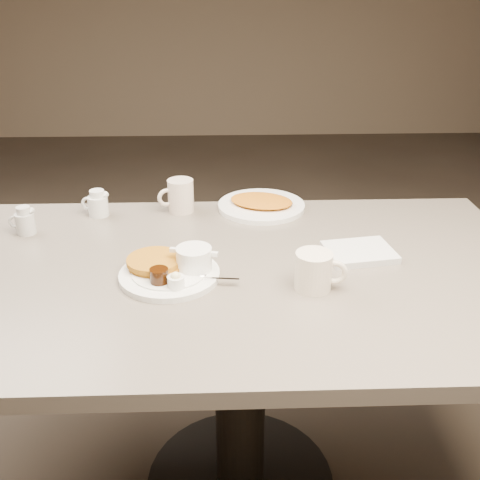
{
  "coord_description": "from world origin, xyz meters",
  "views": [
    {
      "loc": [
        -0.04,
        -1.23,
        1.42
      ],
      "look_at": [
        0.0,
        0.02,
        0.82
      ],
      "focal_mm": 42.39,
      "sensor_mm": 36.0,
      "label": 1
    }
  ],
  "objects_px": {
    "coffee_mug_far": "(180,196)",
    "creamer_left": "(25,221)",
    "diner_table": "(240,326)",
    "hash_plate": "(261,204)",
    "creamer_right": "(98,204)",
    "main_plate": "(172,268)",
    "coffee_mug_near": "(315,270)"
  },
  "relations": [
    {
      "from": "coffee_mug_far",
      "to": "creamer_left",
      "type": "height_order",
      "value": "coffee_mug_far"
    },
    {
      "from": "diner_table",
      "to": "hash_plate",
      "type": "height_order",
      "value": "hash_plate"
    },
    {
      "from": "coffee_mug_far",
      "to": "creamer_right",
      "type": "relative_size",
      "value": 1.34
    },
    {
      "from": "creamer_left",
      "to": "coffee_mug_far",
      "type": "bearing_deg",
      "value": 19.1
    },
    {
      "from": "diner_table",
      "to": "creamer_right",
      "type": "relative_size",
      "value": 16.73
    },
    {
      "from": "coffee_mug_far",
      "to": "creamer_left",
      "type": "xyz_separation_m",
      "value": [
        -0.42,
        -0.15,
        -0.01
      ]
    },
    {
      "from": "coffee_mug_far",
      "to": "creamer_left",
      "type": "distance_m",
      "value": 0.45
    },
    {
      "from": "creamer_right",
      "to": "hash_plate",
      "type": "distance_m",
      "value": 0.49
    },
    {
      "from": "main_plate",
      "to": "coffee_mug_near",
      "type": "height_order",
      "value": "coffee_mug_near"
    },
    {
      "from": "coffee_mug_far",
      "to": "creamer_right",
      "type": "xyz_separation_m",
      "value": [
        -0.24,
        -0.02,
        -0.01
      ]
    },
    {
      "from": "creamer_right",
      "to": "creamer_left",
      "type": "bearing_deg",
      "value": -145.54
    },
    {
      "from": "main_plate",
      "to": "coffee_mug_far",
      "type": "distance_m",
      "value": 0.41
    },
    {
      "from": "creamer_left",
      "to": "hash_plate",
      "type": "height_order",
      "value": "creamer_left"
    },
    {
      "from": "main_plate",
      "to": "coffee_mug_far",
      "type": "height_order",
      "value": "coffee_mug_far"
    },
    {
      "from": "diner_table",
      "to": "creamer_right",
      "type": "bearing_deg",
      "value": 139.6
    },
    {
      "from": "coffee_mug_far",
      "to": "main_plate",
      "type": "bearing_deg",
      "value": -89.42
    },
    {
      "from": "main_plate",
      "to": "creamer_right",
      "type": "bearing_deg",
      "value": 122.99
    },
    {
      "from": "main_plate",
      "to": "creamer_left",
      "type": "height_order",
      "value": "creamer_left"
    },
    {
      "from": "main_plate",
      "to": "coffee_mug_far",
      "type": "xyz_separation_m",
      "value": [
        -0.0,
        0.41,
        0.03
      ]
    },
    {
      "from": "main_plate",
      "to": "coffee_mug_near",
      "type": "relative_size",
      "value": 2.45
    },
    {
      "from": "coffee_mug_near",
      "to": "creamer_right",
      "type": "xyz_separation_m",
      "value": [
        -0.58,
        0.45,
        -0.01
      ]
    },
    {
      "from": "creamer_left",
      "to": "coffee_mug_near",
      "type": "bearing_deg",
      "value": -23.38
    },
    {
      "from": "diner_table",
      "to": "coffee_mug_far",
      "type": "relative_size",
      "value": 12.52
    },
    {
      "from": "coffee_mug_near",
      "to": "coffee_mug_far",
      "type": "height_order",
      "value": "coffee_mug_far"
    },
    {
      "from": "coffee_mug_near",
      "to": "coffee_mug_far",
      "type": "xyz_separation_m",
      "value": [
        -0.34,
        0.47,
        0.0
      ]
    },
    {
      "from": "coffee_mug_near",
      "to": "creamer_left",
      "type": "bearing_deg",
      "value": 156.62
    },
    {
      "from": "diner_table",
      "to": "main_plate",
      "type": "distance_m",
      "value": 0.26
    },
    {
      "from": "diner_table",
      "to": "coffee_mug_near",
      "type": "bearing_deg",
      "value": -30.4
    },
    {
      "from": "coffee_mug_far",
      "to": "hash_plate",
      "type": "xyz_separation_m",
      "value": [
        0.25,
        0.01,
        -0.04
      ]
    },
    {
      "from": "coffee_mug_near",
      "to": "coffee_mug_far",
      "type": "relative_size",
      "value": 1.07
    },
    {
      "from": "hash_plate",
      "to": "coffee_mug_near",
      "type": "bearing_deg",
      "value": -79.78
    },
    {
      "from": "coffee_mug_far",
      "to": "creamer_left",
      "type": "bearing_deg",
      "value": -160.9
    }
  ]
}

